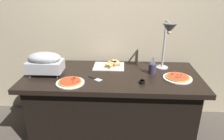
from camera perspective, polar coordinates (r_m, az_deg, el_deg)
ground_plane at (r=2.66m, az=0.00°, el=-16.36°), size 8.00×8.00×0.00m
back_wall at (r=2.61m, az=0.60°, el=12.19°), size 4.40×0.04×2.40m
buffet_table at (r=2.43m, az=0.00°, el=-9.28°), size 1.90×0.84×0.76m
chafing_dish at (r=2.31m, az=-18.04°, el=2.08°), size 0.37×0.22×0.25m
heat_lamp at (r=2.24m, az=15.22°, el=9.66°), size 0.15×0.32×0.56m
pizza_plate_front at (r=2.09m, az=-11.45°, el=-3.30°), size 0.28×0.28×0.03m
pizza_plate_center at (r=2.26m, az=17.65°, el=-1.99°), size 0.30×0.30×0.03m
sandwich_platter at (r=2.46m, az=-0.23°, el=1.38°), size 0.36×0.27×0.06m
sauce_cup_near at (r=2.06m, az=8.33°, el=-3.24°), size 0.06×0.06×0.03m
utensil_holder at (r=2.30m, az=11.08°, el=0.43°), size 0.08×0.08×0.20m
serving_spatula at (r=2.15m, az=-4.63°, el=-2.43°), size 0.16×0.12×0.01m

